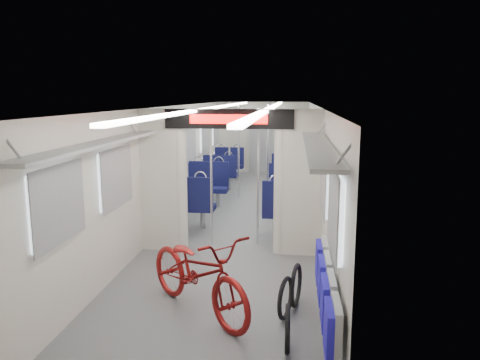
{
  "coord_description": "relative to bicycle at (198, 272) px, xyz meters",
  "views": [
    {
      "loc": [
        1.0,
        -9.26,
        2.51
      ],
      "look_at": [
        0.08,
        -1.31,
        1.06
      ],
      "focal_mm": 35.0,
      "sensor_mm": 36.0,
      "label": 1
    }
  ],
  "objects": [
    {
      "name": "stanchion_near_left",
      "position": [
        -0.29,
        2.54,
        0.65
      ],
      "size": [
        0.04,
        0.04,
        2.3
      ],
      "primitive_type": "cylinder",
      "color": "silver",
      "rests_on": "ground"
    },
    {
      "name": "bicycle",
      "position": [
        0.0,
        0.0,
        0.0
      ],
      "size": [
        1.82,
        1.81,
        1.0
      ],
      "primitive_type": "imported",
      "rotation": [
        0.0,
        0.0,
        0.79
      ],
      "color": "maroon",
      "rests_on": "ground"
    },
    {
      "name": "stanchion_far_left",
      "position": [
        -0.28,
        6.3,
        0.65
      ],
      "size": [
        0.05,
        0.05,
        2.3
      ],
      "primitive_type": "cylinder",
      "color": "silver",
      "rests_on": "ground"
    },
    {
      "name": "bike_hoop_a",
      "position": [
        1.04,
        -0.73,
        -0.28
      ],
      "size": [
        0.06,
        0.5,
        0.49
      ],
      "primitive_type": "torus",
      "rotation": [
        1.57,
        0.0,
        1.58
      ],
      "color": "black",
      "rests_on": "ground"
    },
    {
      "name": "seat_bay_far_left",
      "position": [
        -0.87,
        8.0,
        0.03
      ],
      "size": [
        0.88,
        1.95,
        1.06
      ],
      "color": "#0C0E36",
      "rests_on": "ground"
    },
    {
      "name": "bike_hoop_c",
      "position": [
        1.13,
        0.31,
        -0.26
      ],
      "size": [
        0.16,
        0.53,
        0.53
      ],
      "primitive_type": "torus",
      "rotation": [
        1.57,
        0.0,
        1.37
      ],
      "color": "black",
      "rests_on": "ground"
    },
    {
      "name": "stanchion_far_right",
      "position": [
        0.45,
        5.88,
        0.65
      ],
      "size": [
        0.04,
        0.04,
        2.3
      ],
      "primitive_type": "cylinder",
      "color": "silver",
      "rests_on": "ground"
    },
    {
      "name": "flip_bench",
      "position": [
        1.42,
        -0.55,
        0.08
      ],
      "size": [
        0.12,
        2.11,
        0.52
      ],
      "color": "gray",
      "rests_on": "carriage"
    },
    {
      "name": "stanchion_near_right",
      "position": [
        0.48,
        2.63,
        0.65
      ],
      "size": [
        0.04,
        0.04,
        2.3
      ],
      "primitive_type": "cylinder",
      "color": "silver",
      "rests_on": "ground"
    },
    {
      "name": "carriage",
      "position": [
        0.06,
        3.97,
        1.0
      ],
      "size": [
        12.0,
        12.02,
        2.31
      ],
      "color": "#515456",
      "rests_on": "ground"
    },
    {
      "name": "seat_bay_near_right",
      "position": [
        1.0,
        4.12,
        0.06
      ],
      "size": [
        0.94,
        2.23,
        1.15
      ],
      "color": "#0C0E36",
      "rests_on": "ground"
    },
    {
      "name": "seat_bay_near_left",
      "position": [
        -0.87,
        4.38,
        0.06
      ],
      "size": [
        0.93,
        2.18,
        1.13
      ],
      "color": "#0C0E36",
      "rests_on": "ground"
    },
    {
      "name": "bike_hoop_b",
      "position": [
        1.01,
        -0.03,
        -0.28
      ],
      "size": [
        0.19,
        0.49,
        0.5
      ],
      "primitive_type": "torus",
      "rotation": [
        1.57,
        0.0,
        1.29
      ],
      "color": "black",
      "rests_on": "ground"
    },
    {
      "name": "seat_bay_far_right",
      "position": [
        1.0,
        7.86,
        0.08
      ],
      "size": [
        0.96,
        2.33,
        1.18
      ],
      "color": "#0C0E36",
      "rests_on": "ground"
    }
  ]
}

